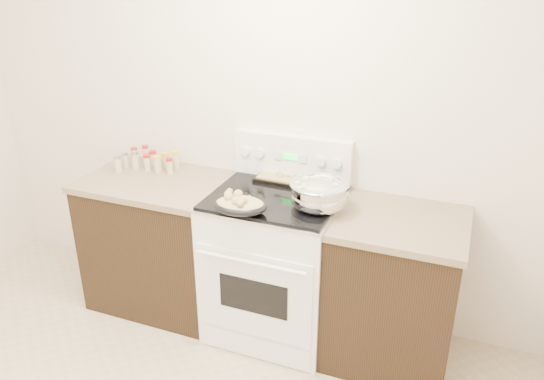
% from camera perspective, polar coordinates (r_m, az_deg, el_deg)
% --- Properties ---
extents(room_shell, '(4.10, 3.60, 2.75)m').
position_cam_1_polar(room_shell, '(1.91, -25.79, 5.43)').
color(room_shell, silver).
rests_on(room_shell, ground).
extents(counter_left, '(0.93, 0.67, 0.92)m').
position_cam_1_polar(counter_left, '(3.69, -11.79, -5.40)').
color(counter_left, black).
rests_on(counter_left, ground).
extents(counter_right, '(0.73, 0.67, 0.92)m').
position_cam_1_polar(counter_right, '(3.20, 12.86, -10.40)').
color(counter_right, black).
rests_on(counter_right, ground).
extents(kitchen_range, '(0.78, 0.73, 1.22)m').
position_cam_1_polar(kitchen_range, '(3.33, 0.35, -7.70)').
color(kitchen_range, white).
rests_on(kitchen_range, ground).
extents(mixing_bowl, '(0.41, 0.41, 0.19)m').
position_cam_1_polar(mixing_bowl, '(2.95, 5.03, -0.54)').
color(mixing_bowl, silver).
rests_on(mixing_bowl, kitchen_range).
extents(roasting_pan, '(0.33, 0.25, 0.11)m').
position_cam_1_polar(roasting_pan, '(2.89, -3.50, -1.56)').
color(roasting_pan, black).
rests_on(roasting_pan, kitchen_range).
extents(baking_sheet, '(0.38, 0.28, 0.06)m').
position_cam_1_polar(baking_sheet, '(3.33, 1.77, 1.41)').
color(baking_sheet, black).
rests_on(baking_sheet, kitchen_range).
extents(wooden_spoon, '(0.10, 0.24, 0.04)m').
position_cam_1_polar(wooden_spoon, '(2.93, -3.63, -2.01)').
color(wooden_spoon, tan).
rests_on(wooden_spoon, kitchen_range).
extents(blue_ladle, '(0.13, 0.26, 0.10)m').
position_cam_1_polar(blue_ladle, '(2.91, 5.72, -1.84)').
color(blue_ladle, '#96D4DF').
rests_on(blue_ladle, kitchen_range).
extents(spice_jars, '(0.39, 0.24, 0.13)m').
position_cam_1_polar(spice_jars, '(3.65, -13.21, 3.13)').
color(spice_jars, '#BFB28C').
rests_on(spice_jars, counter_left).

